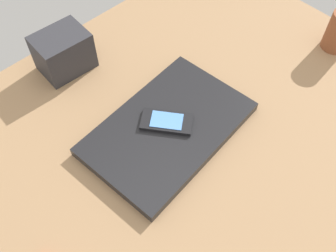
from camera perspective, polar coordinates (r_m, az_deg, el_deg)
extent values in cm
cube|color=#9E7751|center=(84.50, -1.30, -1.87)|extent=(120.00, 80.00, 3.00)
cube|color=black|center=(82.84, 0.00, -0.36)|extent=(36.86, 25.43, 2.19)
cube|color=black|center=(81.81, 0.03, 0.46)|extent=(10.86, 11.88, 0.86)
cube|color=#5993E0|center=(81.41, 0.03, 0.67)|extent=(7.42, 7.89, 0.14)
cube|color=#2D2D33|center=(95.65, -15.07, 10.41)|extent=(12.61, 9.97, 9.69)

